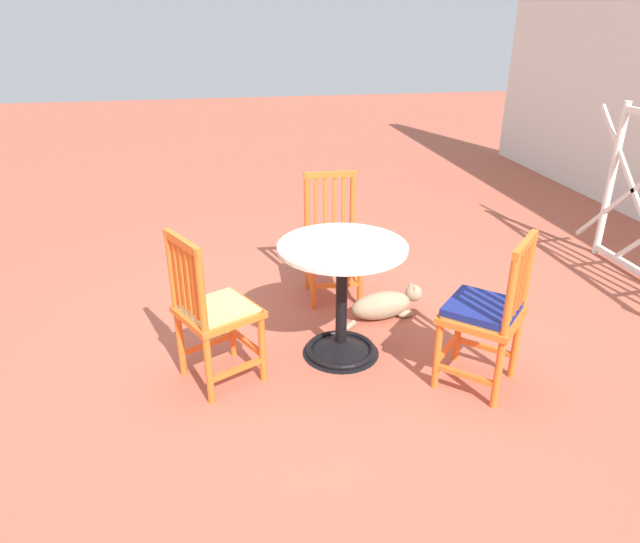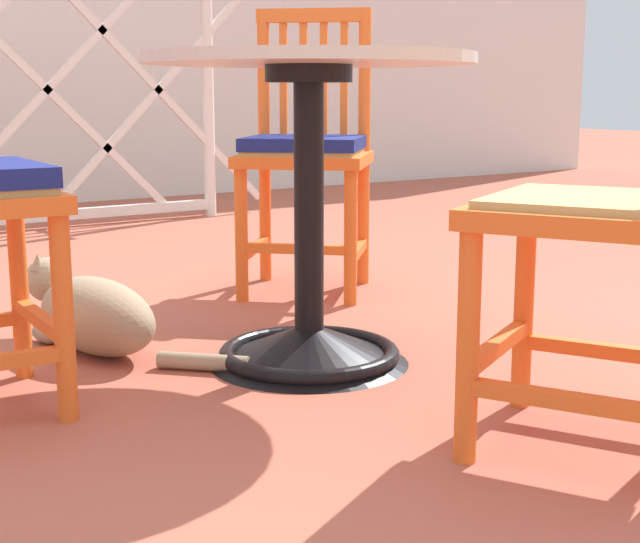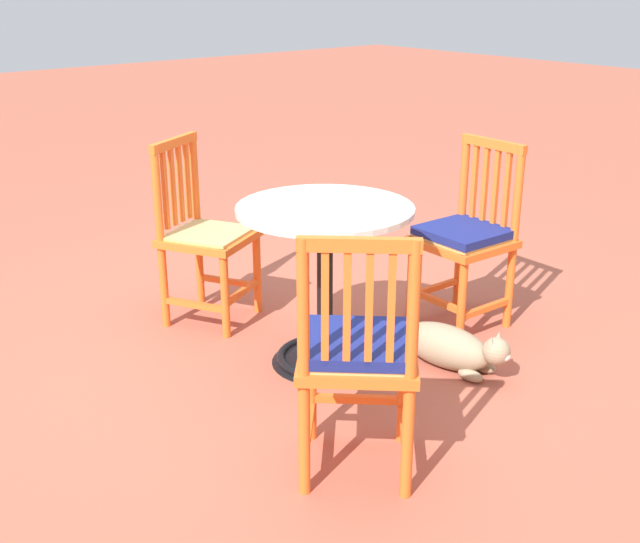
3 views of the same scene
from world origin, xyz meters
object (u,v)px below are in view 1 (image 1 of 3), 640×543
Objects in this scene: orange_chair_facing_out at (486,314)px; cafe_table at (341,313)px; orange_chair_tucked_in at (333,240)px; orange_chair_at_corner at (214,313)px; tabby_cat at (386,305)px.

cafe_table is at bearing -122.69° from orange_chair_facing_out.
cafe_table is 0.83× the size of orange_chair_facing_out.
orange_chair_tucked_in is 1.00× the size of orange_chair_at_corner.
orange_chair_tucked_in is at bearing 171.98° from cafe_table.
cafe_table is 0.85m from orange_chair_facing_out.
cafe_table is 1.09× the size of tabby_cat.
orange_chair_at_corner is (0.94, -0.87, -0.01)m from orange_chair_tucked_in.
orange_chair_facing_out is 1.31× the size of tabby_cat.
orange_chair_at_corner is 1.50m from orange_chair_facing_out.
orange_chair_tucked_in reaches higher than cafe_table.
cafe_table is 0.60m from tabby_cat.
cafe_table reaches higher than tabby_cat.
orange_chair_at_corner reaches higher than cafe_table.
orange_chair_facing_out is (1.25, 0.59, 0.00)m from orange_chair_tucked_in.
orange_chair_tucked_in and orange_chair_at_corner have the same top height.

